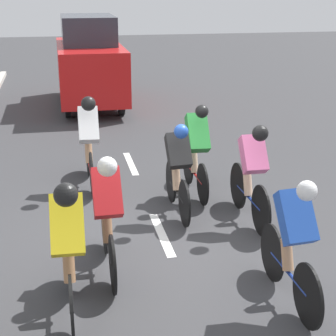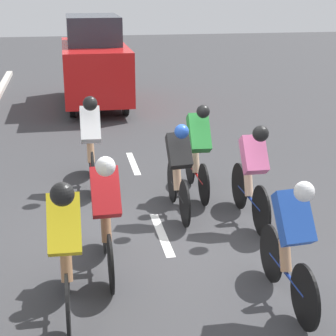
{
  "view_description": "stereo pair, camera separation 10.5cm",
  "coord_description": "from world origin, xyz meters",
  "px_view_note": "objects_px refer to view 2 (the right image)",
  "views": [
    {
      "loc": [
        1.28,
        6.89,
        3.29
      ],
      "look_at": [
        -0.09,
        -0.0,
        0.95
      ],
      "focal_mm": 60.0,
      "sensor_mm": 36.0,
      "label": 1
    },
    {
      "loc": [
        1.18,
        6.91,
        3.29
      ],
      "look_at": [
        -0.09,
        -0.0,
        0.95
      ],
      "focal_mm": 60.0,
      "sensor_mm": 36.0,
      "label": 2
    }
  ],
  "objects_px": {
    "cyclist_pink": "(253,171)",
    "support_car": "(94,62)",
    "cyclist_yellow": "(65,247)",
    "cyclist_white": "(91,139)",
    "cyclist_blue": "(291,239)",
    "cyclist_red": "(106,211)",
    "cyclist_green": "(198,148)",
    "cyclist_black": "(179,167)"
  },
  "relations": [
    {
      "from": "cyclist_yellow",
      "to": "cyclist_white",
      "type": "bearing_deg",
      "value": -96.5
    },
    {
      "from": "cyclist_blue",
      "to": "cyclist_red",
      "type": "distance_m",
      "value": 2.1
    },
    {
      "from": "support_car",
      "to": "cyclist_blue",
      "type": "bearing_deg",
      "value": 97.39
    },
    {
      "from": "cyclist_pink",
      "to": "cyclist_white",
      "type": "bearing_deg",
      "value": -42.22
    },
    {
      "from": "cyclist_blue",
      "to": "support_car",
      "type": "height_order",
      "value": "support_car"
    },
    {
      "from": "cyclist_black",
      "to": "support_car",
      "type": "height_order",
      "value": "support_car"
    },
    {
      "from": "cyclist_red",
      "to": "support_car",
      "type": "height_order",
      "value": "support_car"
    },
    {
      "from": "cyclist_red",
      "to": "cyclist_pink",
      "type": "relative_size",
      "value": 0.98
    },
    {
      "from": "cyclist_pink",
      "to": "cyclist_yellow",
      "type": "relative_size",
      "value": 0.97
    },
    {
      "from": "cyclist_white",
      "to": "cyclist_green",
      "type": "distance_m",
      "value": 1.81
    },
    {
      "from": "cyclist_blue",
      "to": "cyclist_green",
      "type": "distance_m",
      "value": 3.36
    },
    {
      "from": "cyclist_white",
      "to": "cyclist_pink",
      "type": "distance_m",
      "value": 2.89
    },
    {
      "from": "cyclist_black",
      "to": "cyclist_green",
      "type": "relative_size",
      "value": 0.99
    },
    {
      "from": "cyclist_green",
      "to": "support_car",
      "type": "relative_size",
      "value": 0.38
    },
    {
      "from": "cyclist_black",
      "to": "cyclist_white",
      "type": "relative_size",
      "value": 0.93
    },
    {
      "from": "cyclist_yellow",
      "to": "support_car",
      "type": "distance_m",
      "value": 10.59
    },
    {
      "from": "cyclist_white",
      "to": "cyclist_black",
      "type": "bearing_deg",
      "value": 128.75
    },
    {
      "from": "cyclist_blue",
      "to": "cyclist_green",
      "type": "xyz_separation_m",
      "value": [
        0.19,
        -3.35,
        0.03
      ]
    },
    {
      "from": "cyclist_black",
      "to": "cyclist_pink",
      "type": "bearing_deg",
      "value": 153.98
    },
    {
      "from": "cyclist_green",
      "to": "cyclist_red",
      "type": "bearing_deg",
      "value": 54.84
    },
    {
      "from": "cyclist_red",
      "to": "support_car",
      "type": "xyz_separation_m",
      "value": [
        -0.44,
        -9.65,
        0.4
      ]
    },
    {
      "from": "cyclist_blue",
      "to": "cyclist_green",
      "type": "relative_size",
      "value": 0.99
    },
    {
      "from": "cyclist_red",
      "to": "support_car",
      "type": "distance_m",
      "value": 9.67
    },
    {
      "from": "cyclist_red",
      "to": "cyclist_yellow",
      "type": "distance_m",
      "value": 1.01
    },
    {
      "from": "cyclist_red",
      "to": "cyclist_black",
      "type": "bearing_deg",
      "value": -126.58
    },
    {
      "from": "cyclist_black",
      "to": "cyclist_white",
      "type": "distance_m",
      "value": 1.9
    },
    {
      "from": "cyclist_yellow",
      "to": "support_car",
      "type": "bearing_deg",
      "value": -94.89
    },
    {
      "from": "cyclist_green",
      "to": "support_car",
      "type": "distance_m",
      "value": 7.45
    },
    {
      "from": "cyclist_black",
      "to": "cyclist_yellow",
      "type": "bearing_deg",
      "value": 56.47
    },
    {
      "from": "cyclist_red",
      "to": "cyclist_blue",
      "type": "bearing_deg",
      "value": 150.34
    },
    {
      "from": "cyclist_white",
      "to": "support_car",
      "type": "bearing_deg",
      "value": -93.93
    },
    {
      "from": "cyclist_white",
      "to": "cyclist_blue",
      "type": "xyz_separation_m",
      "value": [
        -1.84,
        4.09,
        -0.06
      ]
    },
    {
      "from": "cyclist_white",
      "to": "cyclist_yellow",
      "type": "bearing_deg",
      "value": 83.5
    },
    {
      "from": "cyclist_black",
      "to": "cyclist_red",
      "type": "relative_size",
      "value": 0.98
    },
    {
      "from": "cyclist_red",
      "to": "cyclist_green",
      "type": "distance_m",
      "value": 2.83
    },
    {
      "from": "cyclist_black",
      "to": "cyclist_red",
      "type": "height_order",
      "value": "cyclist_red"
    },
    {
      "from": "cyclist_blue",
      "to": "cyclist_pink",
      "type": "height_order",
      "value": "cyclist_pink"
    },
    {
      "from": "cyclist_blue",
      "to": "cyclist_pink",
      "type": "xyz_separation_m",
      "value": [
        -0.3,
        -2.14,
        0.0
      ]
    },
    {
      "from": "cyclist_pink",
      "to": "support_car",
      "type": "relative_size",
      "value": 0.39
    },
    {
      "from": "cyclist_pink",
      "to": "support_car",
      "type": "distance_m",
      "value": 8.72
    },
    {
      "from": "cyclist_red",
      "to": "cyclist_white",
      "type": "bearing_deg",
      "value": -89.65
    },
    {
      "from": "cyclist_white",
      "to": "cyclist_yellow",
      "type": "height_order",
      "value": "cyclist_white"
    }
  ]
}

